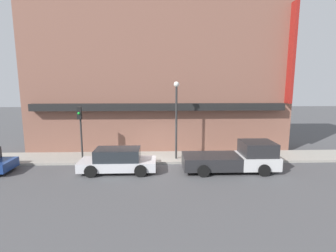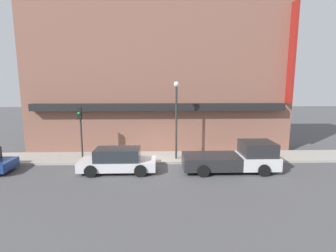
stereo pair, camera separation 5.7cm
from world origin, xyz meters
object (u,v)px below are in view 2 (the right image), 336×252
pickup_truck (236,158)px  street_lamp (176,111)px  parked_car (118,160)px  traffic_light (80,124)px  fire_hydrant (130,156)px

pickup_truck → street_lamp: size_ratio=1.08×
parked_car → traffic_light: traffic_light is taller
pickup_truck → traffic_light: traffic_light is taller
street_lamp → parked_car: bearing=-149.3°
pickup_truck → street_lamp: 4.86m
pickup_truck → traffic_light: size_ratio=1.57×
pickup_truck → street_lamp: bearing=146.9°
fire_hydrant → traffic_light: bearing=176.0°
parked_car → fire_hydrant: parked_car is taller
parked_car → traffic_light: (-2.70, 2.03, 1.91)m
fire_hydrant → traffic_light: 3.89m
fire_hydrant → street_lamp: size_ratio=0.12×
fire_hydrant → street_lamp: 4.26m
street_lamp → pickup_truck: bearing=-31.6°
parked_car → traffic_light: bearing=144.2°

